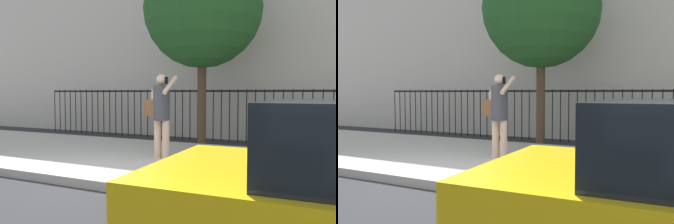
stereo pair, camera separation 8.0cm
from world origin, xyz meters
The scene contains 5 objects.
ground_plane centered at (0.00, 0.00, 0.00)m, with size 60.00×60.00×0.00m, color #28282B.
sidewalk centered at (0.00, 2.20, 0.07)m, with size 28.00×4.40×0.15m, color #B2ADA3.
iron_fence centered at (0.00, 5.90, 1.02)m, with size 12.03×0.04×1.60m.
pedestrian_on_phone centered at (0.51, 2.10, 1.16)m, with size 0.67×0.51×1.73m.
street_tree_near centered at (0.52, 4.53, 3.71)m, with size 3.13×3.13×5.29m.
Camera 2 is at (3.83, -4.22, 1.51)m, focal length 37.22 mm.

